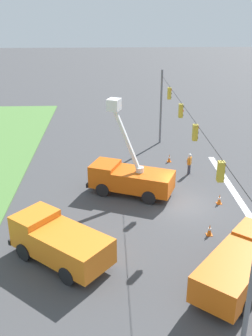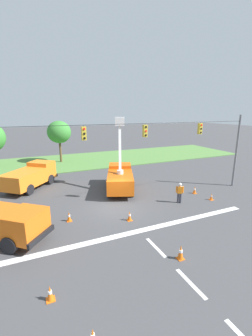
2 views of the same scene
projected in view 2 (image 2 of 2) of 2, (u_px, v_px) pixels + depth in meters
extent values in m
plane|color=#424244|center=(116.00, 207.00, 18.28)|extent=(200.00, 200.00, 0.00)
cube|color=#517F3D|center=(73.00, 161.00, 34.19)|extent=(56.00, 12.00, 0.10)
cube|color=silver|center=(140.00, 231.00, 14.59)|extent=(17.60, 0.50, 0.01)
cube|color=silver|center=(156.00, 247.00, 12.82)|extent=(0.20, 2.00, 0.01)
cube|color=silver|center=(191.00, 283.00, 10.16)|extent=(0.20, 2.00, 0.01)
cylinder|color=slate|center=(236.00, 151.00, 22.50)|extent=(0.20, 0.20, 7.20)
cylinder|color=black|center=(115.00, 124.00, 16.63)|extent=(26.00, 0.03, 0.03)
cylinder|color=black|center=(83.00, 126.00, 15.70)|extent=(0.02, 0.02, 0.10)
cube|color=gold|center=(84.00, 133.00, 15.84)|extent=(0.32, 0.28, 0.96)
cylinder|color=red|center=(84.00, 129.00, 15.62)|extent=(0.16, 0.05, 0.16)
cylinder|color=black|center=(84.00, 134.00, 15.70)|extent=(0.16, 0.05, 0.16)
cylinder|color=black|center=(85.00, 138.00, 15.77)|extent=(0.16, 0.05, 0.16)
cylinder|color=black|center=(145.00, 124.00, 17.64)|extent=(0.02, 0.02, 0.10)
cube|color=gold|center=(145.00, 131.00, 17.77)|extent=(0.32, 0.28, 0.96)
cylinder|color=black|center=(146.00, 127.00, 17.55)|extent=(0.16, 0.05, 0.16)
cylinder|color=red|center=(146.00, 131.00, 17.63)|extent=(0.16, 0.05, 0.16)
cylinder|color=black|center=(146.00, 135.00, 17.71)|extent=(0.16, 0.05, 0.16)
cylinder|color=black|center=(200.00, 123.00, 19.83)|extent=(0.02, 0.02, 0.10)
cube|color=gold|center=(200.00, 129.00, 19.96)|extent=(0.32, 0.28, 0.96)
cylinder|color=red|center=(202.00, 125.00, 19.74)|extent=(0.16, 0.05, 0.16)
cylinder|color=black|center=(201.00, 129.00, 19.82)|extent=(0.16, 0.05, 0.16)
cylinder|color=black|center=(201.00, 132.00, 19.90)|extent=(0.16, 0.05, 0.16)
cylinder|color=brown|center=(61.00, 152.00, 33.37)|extent=(0.32, 0.32, 3.11)
ellipsoid|color=#387F33|center=(59.00, 132.00, 32.63)|extent=(3.39, 3.50, 3.22)
cube|color=#D6560F|center=(120.00, 182.00, 20.86)|extent=(3.73, 4.74, 1.34)
cube|color=#D6560F|center=(120.00, 172.00, 23.71)|extent=(2.75, 2.50, 1.63)
cube|color=#1E2838|center=(120.00, 168.00, 24.24)|extent=(1.88, 0.84, 0.74)
cube|color=black|center=(120.00, 175.00, 24.82)|extent=(2.23, 1.03, 0.30)
cylinder|color=black|center=(110.00, 180.00, 23.65)|extent=(0.63, 1.03, 1.00)
cylinder|color=black|center=(130.00, 180.00, 23.72)|extent=(0.63, 1.03, 1.00)
cylinder|color=black|center=(108.00, 191.00, 20.28)|extent=(0.63, 1.03, 1.00)
cylinder|color=black|center=(132.00, 191.00, 20.35)|extent=(0.63, 1.03, 1.00)
cylinder|color=silver|center=(120.00, 172.00, 20.94)|extent=(0.60, 0.60, 0.36)
cube|color=white|center=(120.00, 149.00, 21.35)|extent=(1.02, 2.07, 4.56)
cube|color=white|center=(120.00, 121.00, 21.66)|extent=(1.13, 1.08, 0.80)
cube|color=orange|center=(25.00, 224.00, 12.89)|extent=(2.88, 2.91, 1.52)
cube|color=#1E2838|center=(35.00, 221.00, 12.64)|extent=(1.32, 1.55, 0.68)
cube|color=black|center=(42.00, 236.00, 12.76)|extent=(1.58, 1.85, 0.30)
cylinder|color=black|center=(35.00, 227.00, 14.12)|extent=(0.95, 0.86, 1.00)
cylinder|color=black|center=(9.00, 245.00, 12.17)|extent=(0.95, 0.86, 1.00)
cube|color=orange|center=(24.00, 179.00, 21.51)|extent=(4.43, 4.63, 1.43)
cube|color=orange|center=(42.00, 170.00, 24.11)|extent=(2.90, 2.82, 1.81)
cube|color=#1E2838|center=(45.00, 166.00, 24.59)|extent=(1.67, 1.41, 0.81)
cube|color=black|center=(48.00, 174.00, 25.16)|extent=(1.99, 1.70, 0.30)
cylinder|color=black|center=(32.00, 178.00, 24.42)|extent=(0.85, 0.95, 1.00)
cylinder|color=black|center=(51.00, 179.00, 23.82)|extent=(0.85, 0.95, 1.00)
cylinder|color=black|center=(9.00, 187.00, 21.33)|extent=(0.85, 0.95, 1.00)
cylinder|color=black|center=(30.00, 190.00, 20.73)|extent=(0.85, 0.95, 1.00)
cylinder|color=#383842|center=(178.00, 198.00, 18.94)|extent=(0.18, 0.18, 0.85)
cylinder|color=#383842|center=(180.00, 198.00, 18.92)|extent=(0.18, 0.18, 0.85)
cube|color=orange|center=(180.00, 190.00, 18.75)|extent=(0.47, 0.41, 0.60)
cube|color=silver|center=(180.00, 190.00, 18.75)|extent=(0.40, 0.28, 0.62)
cylinder|color=orange|center=(177.00, 189.00, 18.77)|extent=(0.11, 0.11, 0.55)
cylinder|color=orange|center=(183.00, 190.00, 18.71)|extent=(0.11, 0.11, 0.55)
sphere|color=tan|center=(180.00, 185.00, 18.64)|extent=(0.22, 0.22, 0.22)
sphere|color=white|center=(180.00, 184.00, 18.63)|extent=(0.26, 0.26, 0.26)
cube|color=orange|center=(69.00, 221.00, 15.87)|extent=(0.36, 0.36, 0.03)
cone|color=orange|center=(69.00, 216.00, 15.78)|extent=(0.28, 0.28, 0.70)
cylinder|color=white|center=(69.00, 216.00, 15.77)|extent=(0.17, 0.17, 0.13)
cube|color=orange|center=(194.00, 193.00, 21.18)|extent=(0.36, 0.36, 0.03)
cone|color=orange|center=(195.00, 190.00, 21.09)|extent=(0.28, 0.28, 0.69)
cylinder|color=white|center=(195.00, 189.00, 21.08)|extent=(0.17, 0.17, 0.12)
cube|color=orange|center=(129.00, 220.00, 15.97)|extent=(0.36, 0.36, 0.03)
cone|color=orange|center=(130.00, 216.00, 15.88)|extent=(0.27, 0.27, 0.69)
cylinder|color=white|center=(130.00, 215.00, 15.87)|extent=(0.17, 0.17, 0.12)
cone|color=orange|center=(93.00, 336.00, 7.45)|extent=(0.24, 0.24, 0.59)
cylinder|color=white|center=(93.00, 335.00, 7.44)|extent=(0.15, 0.15, 0.11)
cube|color=orange|center=(211.00, 200.00, 19.65)|extent=(0.36, 0.36, 0.03)
cone|color=orange|center=(211.00, 196.00, 19.58)|extent=(0.23, 0.23, 0.56)
cylinder|color=white|center=(211.00, 196.00, 19.57)|extent=(0.14, 0.14, 0.10)
cube|color=orange|center=(180.00, 259.00, 11.83)|extent=(0.36, 0.36, 0.03)
cone|color=orange|center=(181.00, 252.00, 11.73)|extent=(0.32, 0.32, 0.79)
cylinder|color=white|center=(181.00, 251.00, 11.72)|extent=(0.20, 0.20, 0.14)
cube|color=orange|center=(51.00, 300.00, 9.26)|extent=(0.36, 0.36, 0.03)
cone|color=orange|center=(50.00, 293.00, 9.18)|extent=(0.26, 0.26, 0.66)
cylinder|color=white|center=(50.00, 292.00, 9.17)|extent=(0.16, 0.16, 0.12)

